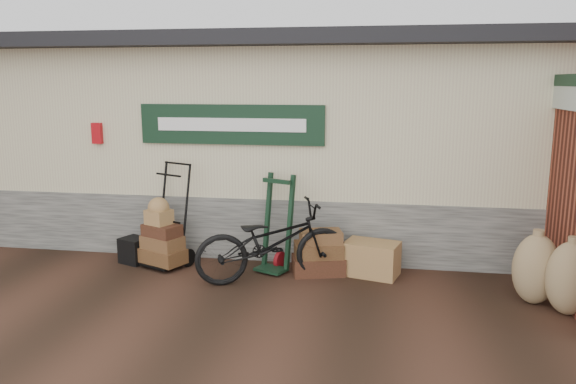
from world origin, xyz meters
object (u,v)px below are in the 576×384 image
object	(u,v)px
black_trunk	(134,250)
green_barrow	(277,223)
suitcase_stack	(318,252)
wicker_hamper	(372,259)
porter_trolley	(170,214)
bicycle	(272,238)

from	to	relation	value
black_trunk	green_barrow	bearing A→B (deg)	0.81
suitcase_stack	wicker_hamper	world-z (taller)	suitcase_stack
porter_trolley	black_trunk	bearing A→B (deg)	-153.03
porter_trolley	suitcase_stack	distance (m)	2.13
green_barrow	wicker_hamper	distance (m)	1.35
porter_trolley	bicycle	world-z (taller)	porter_trolley
suitcase_stack	porter_trolley	bearing A→B (deg)	178.63
porter_trolley	black_trunk	xyz separation A→B (m)	(-0.55, -0.02, -0.55)
black_trunk	bicycle	bearing A→B (deg)	-11.13
porter_trolley	bicycle	bearing A→B (deg)	8.62
bicycle	green_barrow	bearing A→B (deg)	-20.15
suitcase_stack	bicycle	size ratio (longest dim) A/B	0.34
green_barrow	porter_trolley	bearing A→B (deg)	-156.27
green_barrow	bicycle	bearing A→B (deg)	-63.50
wicker_hamper	black_trunk	size ratio (longest dim) A/B	1.91
suitcase_stack	black_trunk	world-z (taller)	suitcase_stack
green_barrow	bicycle	size ratio (longest dim) A/B	0.66
black_trunk	porter_trolley	bearing A→B (deg)	2.56
green_barrow	black_trunk	xyz separation A→B (m)	(-2.05, -0.03, -0.48)
porter_trolley	wicker_hamper	distance (m)	2.84
green_barrow	wicker_hamper	world-z (taller)	green_barrow
wicker_hamper	porter_trolley	bearing A→B (deg)	-179.74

